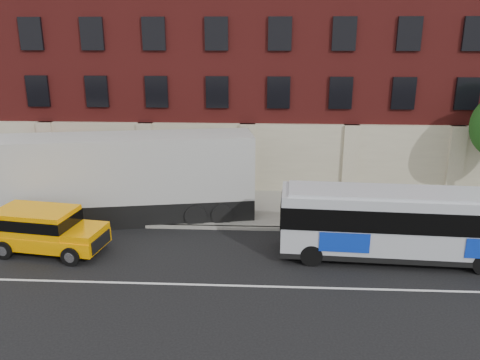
# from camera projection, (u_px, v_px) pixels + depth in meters

# --- Properties ---
(ground) EXTENTS (120.00, 120.00, 0.00)m
(ground) POSITION_uv_depth(u_px,v_px,m) (235.00, 293.00, 17.77)
(ground) COLOR black
(ground) RESTS_ON ground
(sidewalk) EXTENTS (60.00, 6.00, 0.15)m
(sidewalk) POSITION_uv_depth(u_px,v_px,m) (245.00, 207.00, 26.35)
(sidewalk) COLOR gray
(sidewalk) RESTS_ON ground
(kerb) EXTENTS (60.00, 0.25, 0.15)m
(kerb) POSITION_uv_depth(u_px,v_px,m) (243.00, 228.00, 23.48)
(kerb) COLOR gray
(kerb) RESTS_ON ground
(lane_line) EXTENTS (60.00, 0.12, 0.01)m
(lane_line) POSITION_uv_depth(u_px,v_px,m) (236.00, 286.00, 18.25)
(lane_line) COLOR silver
(lane_line) RESTS_ON ground
(building) EXTENTS (30.00, 12.10, 15.00)m
(building) POSITION_uv_depth(u_px,v_px,m) (251.00, 58.00, 31.72)
(building) COLOR maroon
(building) RESTS_ON sidewalk
(sign_pole) EXTENTS (0.30, 0.20, 2.50)m
(sign_pole) POSITION_uv_depth(u_px,v_px,m) (70.00, 197.00, 23.64)
(sign_pole) COLOR slate
(sign_pole) RESTS_ON ground
(city_bus) EXTENTS (11.15, 3.01, 3.02)m
(city_bus) POSITION_uv_depth(u_px,v_px,m) (414.00, 223.00, 19.92)
(city_bus) COLOR #B3B7BE
(city_bus) RESTS_ON ground
(yellow_suv) EXTENTS (5.22, 2.78, 1.95)m
(yellow_suv) POSITION_uv_depth(u_px,v_px,m) (44.00, 228.00, 20.81)
(yellow_suv) COLOR #FF9E00
(yellow_suv) RESTS_ON ground
(shipping_container) EXTENTS (13.41, 4.91, 4.38)m
(shipping_container) POSITION_uv_depth(u_px,v_px,m) (121.00, 179.00, 24.10)
(shipping_container) COLOR black
(shipping_container) RESTS_ON ground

